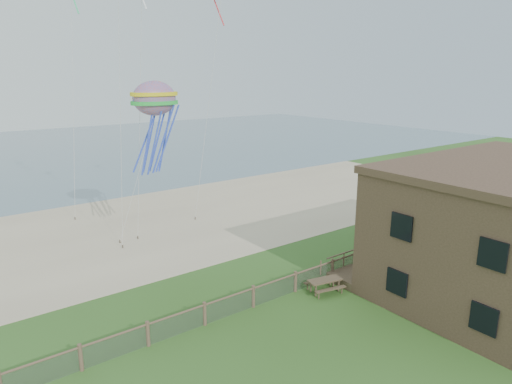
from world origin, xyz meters
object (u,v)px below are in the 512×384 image
chainlink_fence (253,298)px  motel (512,232)px  picnic_table (325,285)px  octopus_kite (156,125)px

chainlink_fence → motel: size_ratio=2.41×
chainlink_fence → picnic_table: bearing=-12.9°
chainlink_fence → octopus_kite: bearing=91.1°
chainlink_fence → picnic_table: size_ratio=18.44×
motel → picnic_table: bearing=145.2°
motel → octopus_kite: bearing=126.9°
chainlink_fence → octopus_kite: octopus_kite is taller
picnic_table → octopus_kite: octopus_kite is taller
motel → octopus_kite: octopus_kite is taller
chainlink_fence → octopus_kite: (-0.20, 10.60, 8.32)m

